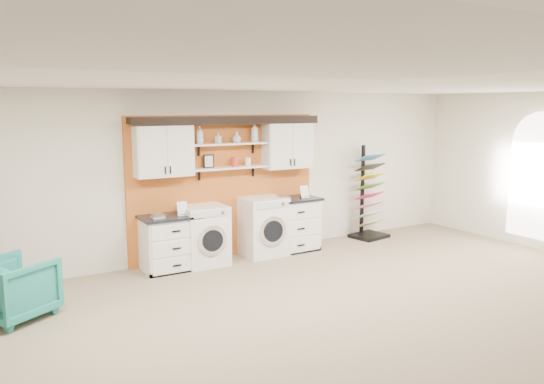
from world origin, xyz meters
TOP-DOWN VIEW (x-y plane):
  - floor at (0.00, 0.00)m, footprint 10.00×10.00m
  - ceiling at (0.00, 0.00)m, footprint 10.00×10.00m
  - wall_back at (0.00, 4.00)m, footprint 10.00×0.00m
  - accent_panel at (0.00, 3.96)m, footprint 3.40×0.07m
  - upper_cabinet_left at (-1.13, 3.79)m, footprint 0.90×0.35m
  - upper_cabinet_right at (1.13, 3.79)m, footprint 0.90×0.35m
  - shelf_lower at (0.00, 3.80)m, footprint 1.32×0.28m
  - shelf_upper at (0.00, 3.80)m, footprint 1.32×0.28m
  - crown_molding at (0.00, 3.81)m, footprint 3.30×0.41m
  - window_arched at (4.94, 1.50)m, footprint 0.06×1.10m
  - picture_frame at (-0.35, 3.85)m, footprint 0.18×0.02m
  - canister_red at (0.10, 3.80)m, footprint 0.11×0.11m
  - canister_cream at (0.35, 3.80)m, footprint 0.10×0.10m
  - base_cabinet_left at (-1.13, 3.64)m, footprint 0.88×0.66m
  - base_cabinet_right at (1.13, 3.64)m, footprint 0.97×0.66m
  - washer at (-0.55, 3.64)m, footprint 0.69×0.71m
  - dryer at (0.55, 3.64)m, footprint 0.72×0.71m
  - sample_rack at (2.94, 3.68)m, footprint 0.74×0.65m
  - armchair at (-3.41, 2.73)m, footprint 1.11×1.10m
  - soap_bottle_a at (-0.52, 3.80)m, footprint 0.15×0.15m
  - soap_bottle_b at (-0.20, 3.80)m, footprint 0.10×0.10m
  - soap_bottle_c at (0.14, 3.80)m, footprint 0.18×0.18m
  - soap_bottle_d at (0.48, 3.80)m, footprint 0.18×0.18m

SIDE VIEW (x-z plane):
  - floor at x=0.00m, z-range 0.00..0.00m
  - armchair at x=-3.41m, z-range 0.00..0.74m
  - base_cabinet_left at x=-1.13m, z-range 0.00..0.87m
  - base_cabinet_right at x=1.13m, z-range 0.00..0.95m
  - washer at x=-0.55m, z-range 0.00..0.97m
  - dryer at x=0.55m, z-range 0.00..1.00m
  - sample_rack at x=2.94m, z-range -0.34..1.46m
  - accent_panel at x=0.00m, z-range 0.00..2.40m
  - window_arched at x=4.94m, z-range 0.26..2.51m
  - wall_back at x=0.00m, z-range -3.60..6.40m
  - shelf_lower at x=0.00m, z-range 1.52..1.54m
  - canister_cream at x=0.35m, z-range 1.54..1.69m
  - canister_red at x=0.10m, z-range 1.54..1.71m
  - picture_frame at x=-0.35m, z-range 1.54..1.77m
  - upper_cabinet_left at x=-1.13m, z-range 1.46..2.30m
  - upper_cabinet_right at x=1.13m, z-range 1.46..2.30m
  - shelf_upper at x=0.00m, z-range 1.92..1.94m
  - soap_bottle_b at x=-0.20m, z-range 1.95..2.12m
  - soap_bottle_c at x=0.14m, z-range 1.95..2.12m
  - soap_bottle_a at x=-0.52m, z-range 1.94..2.23m
  - soap_bottle_d at x=0.48m, z-range 1.95..2.28m
  - crown_molding at x=0.00m, z-range 2.26..2.39m
  - ceiling at x=0.00m, z-range 2.80..2.80m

